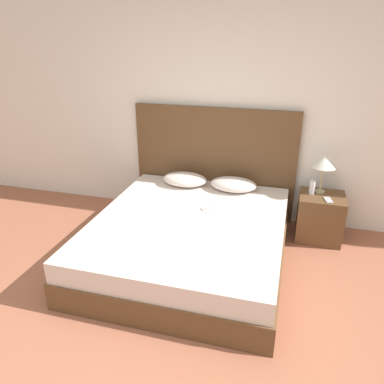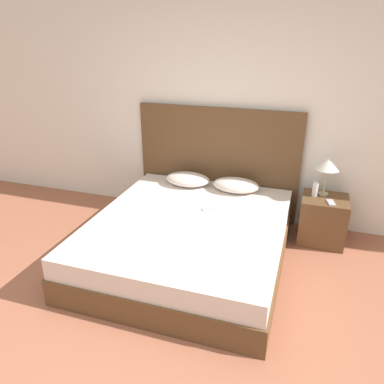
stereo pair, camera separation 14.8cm
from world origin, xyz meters
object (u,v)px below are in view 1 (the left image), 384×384
(phone_on_bed, at_px, (208,208))
(table_lamp, at_px, (324,162))
(nightstand, at_px, (320,217))
(phone_on_nightstand, at_px, (328,200))
(bed, at_px, (189,239))

(phone_on_bed, xyz_separation_m, table_lamp, (1.13, 0.62, 0.41))
(nightstand, bearing_deg, table_lamp, 109.07)
(phone_on_bed, distance_m, phone_on_nightstand, 1.28)
(phone_on_bed, xyz_separation_m, phone_on_nightstand, (1.21, 0.42, 0.06))
(phone_on_nightstand, bearing_deg, table_lamp, 111.91)
(bed, height_order, phone_on_nightstand, phone_on_nightstand)
(nightstand, relative_size, phone_on_nightstand, 3.23)
(phone_on_bed, height_order, nightstand, nightstand)
(phone_on_nightstand, bearing_deg, phone_on_bed, -160.91)
(bed, relative_size, phone_on_bed, 13.43)
(bed, relative_size, nightstand, 4.10)
(phone_on_bed, distance_m, nightstand, 1.29)
(table_lamp, bearing_deg, bed, -144.51)
(bed, bearing_deg, nightstand, 32.09)
(bed, relative_size, table_lamp, 4.99)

